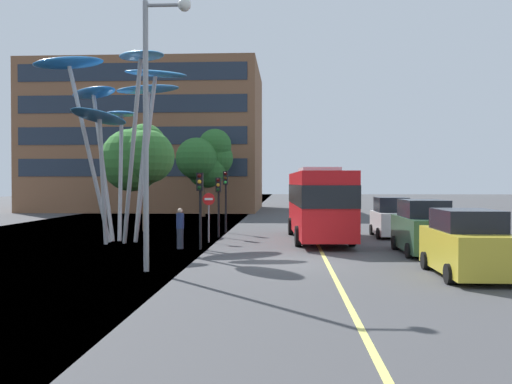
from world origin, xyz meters
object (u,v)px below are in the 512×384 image
object	(u,v)px
pedestrian	(180,228)
car_parked_near	(467,245)
street_lamp	(155,102)
traffic_light_island_mid	(226,188)
traffic_light_kerb_near	(200,194)
car_parked_mid	(423,228)
red_bus	(319,201)
leaf_sculpture	(119,101)
no_entry_sign	(209,209)
traffic_light_kerb_far	(218,194)
car_parked_far	(391,219)

from	to	relation	value
pedestrian	car_parked_near	bearing A→B (deg)	-32.50
street_lamp	traffic_light_island_mid	bearing A→B (deg)	86.75
traffic_light_island_mid	pedestrian	distance (m)	8.09
traffic_light_kerb_near	car_parked_mid	size ratio (longest dim) A/B	0.75
red_bus	leaf_sculpture	size ratio (longest dim) A/B	1.08
street_lamp	pedestrian	world-z (taller)	street_lamp
car_parked_mid	red_bus	bearing A→B (deg)	128.18
car_parked_mid	no_entry_sign	size ratio (longest dim) A/B	1.85
street_lamp	no_entry_sign	distance (m)	9.81
red_bus	street_lamp	distance (m)	12.38
car_parked_mid	traffic_light_island_mid	bearing A→B (deg)	135.89
traffic_light_island_mid	no_entry_sign	bearing A→B (deg)	-93.08
street_lamp	no_entry_sign	bearing A→B (deg)	86.65
red_bus	street_lamp	xyz separation A→B (m)	(-6.02, -10.21, 3.60)
leaf_sculpture	street_lamp	world-z (taller)	leaf_sculpture
traffic_light_kerb_far	traffic_light_island_mid	bearing A→B (deg)	87.79
traffic_light_kerb_far	street_lamp	xyz separation A→B (m)	(-0.70, -11.44, 3.28)
traffic_light_island_mid	car_parked_far	distance (m)	9.60
traffic_light_island_mid	car_parked_far	xyz separation A→B (m)	(9.25, -1.94, -1.63)
traffic_light_kerb_far	no_entry_sign	size ratio (longest dim) A/B	1.32
leaf_sculpture	traffic_light_kerb_near	world-z (taller)	leaf_sculpture
leaf_sculpture	car_parked_mid	bearing A→B (deg)	-15.38
red_bus	traffic_light_kerb_far	xyz separation A→B (m)	(-5.32, 1.23, 0.33)
red_bus	traffic_light_kerb_far	distance (m)	5.47
car_parked_mid	street_lamp	world-z (taller)	street_lamp
traffic_light_kerb_near	car_parked_mid	xyz separation A→B (m)	(9.48, -0.89, -1.41)
traffic_light_island_mid	street_lamp	xyz separation A→B (m)	(-0.80, -14.05, 3.00)
traffic_light_island_mid	car_parked_far	world-z (taller)	traffic_light_island_mid
traffic_light_kerb_near	car_parked_mid	bearing A→B (deg)	-5.35
car_parked_near	street_lamp	xyz separation A→B (m)	(-10.04, 0.41, 4.63)
car_parked_mid	no_entry_sign	distance (m)	10.28
car_parked_near	traffic_light_kerb_near	bearing A→B (deg)	146.02
no_entry_sign	traffic_light_kerb_near	bearing A→B (deg)	-89.40
car_parked_near	traffic_light_kerb_far	bearing A→B (deg)	128.25
traffic_light_island_mid	leaf_sculpture	bearing A→B (deg)	-133.12
traffic_light_kerb_near	pedestrian	bearing A→B (deg)	165.13
leaf_sculpture	traffic_light_island_mid	distance (m)	8.27
traffic_light_kerb_far	street_lamp	world-z (taller)	street_lamp
traffic_light_island_mid	no_entry_sign	xyz separation A→B (m)	(-0.28, -5.11, -1.00)
traffic_light_island_mid	car_parked_near	size ratio (longest dim) A/B	0.82
pedestrian	street_lamp	bearing A→B (deg)	-86.48
leaf_sculpture	traffic_light_kerb_far	size ratio (longest dim) A/B	2.87
leaf_sculpture	traffic_light_kerb_far	xyz separation A→B (m)	(4.68, 2.49, -4.70)
red_bus	car_parked_mid	world-z (taller)	red_bus
leaf_sculpture	traffic_light_kerb_far	bearing A→B (deg)	28.02
traffic_light_kerb_far	car_parked_mid	xyz separation A→B (m)	(9.34, -6.34, -1.30)
leaf_sculpture	traffic_light_island_mid	bearing A→B (deg)	46.88
traffic_light_kerb_far	pedestrian	size ratio (longest dim) A/B	1.78
traffic_light_kerb_near	leaf_sculpture	bearing A→B (deg)	146.80
red_bus	car_parked_far	distance (m)	4.58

